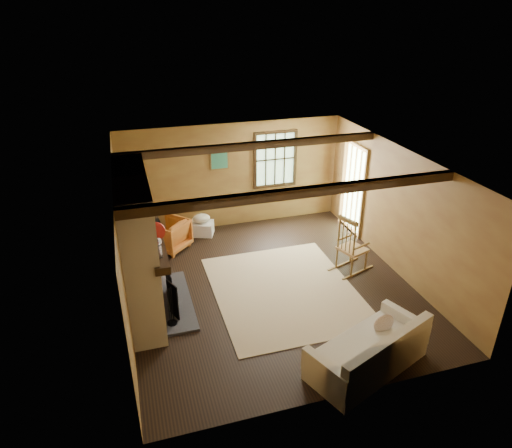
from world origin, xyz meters
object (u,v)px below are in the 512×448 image
object	(u,v)px
sofa	(370,354)
laundry_basket	(202,228)
rocking_chair	(351,248)
fireplace	(141,251)
armchair	(169,235)

from	to	relation	value
sofa	laundry_basket	world-z (taller)	sofa
sofa	rocking_chair	bearing A→B (deg)	47.28
fireplace	rocking_chair	distance (m)	3.94
rocking_chair	laundry_basket	bearing A→B (deg)	27.57
rocking_chair	armchair	xyz separation A→B (m)	(-3.25, 1.86, -0.16)
fireplace	armchair	world-z (taller)	fireplace
fireplace	laundry_basket	size ratio (longest dim) A/B	4.80
laundry_basket	armchair	size ratio (longest dim) A/B	0.69
rocking_chair	laundry_basket	xyz separation A→B (m)	(-2.48, 2.32, -0.34)
rocking_chair	laundry_basket	world-z (taller)	rocking_chair
fireplace	sofa	bearing A→B (deg)	-39.36
sofa	fireplace	bearing A→B (deg)	119.08
rocking_chair	armchair	bearing A→B (deg)	40.85
fireplace	sofa	distance (m)	3.87
rocking_chair	armchair	distance (m)	3.75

